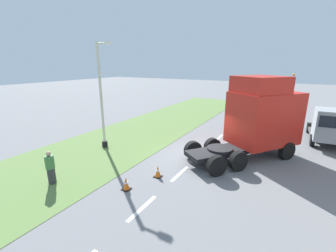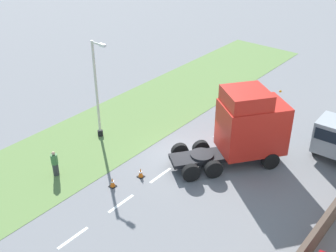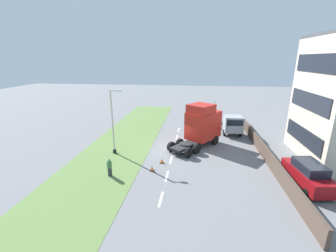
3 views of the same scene
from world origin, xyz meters
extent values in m
plane|color=slate|center=(0.00, 0.00, 0.00)|extent=(120.00, 120.00, 0.00)
cube|color=#607F42|center=(-6.00, 0.00, 0.01)|extent=(7.00, 44.00, 0.01)
cube|color=white|center=(0.00, -8.70, 0.00)|extent=(0.16, 1.80, 0.00)
cube|color=white|center=(0.00, -5.50, 0.00)|extent=(0.16, 1.80, 0.00)
cube|color=white|center=(0.00, -2.30, 0.00)|extent=(0.16, 1.80, 0.00)
cube|color=white|center=(0.00, 0.90, 0.00)|extent=(0.16, 1.80, 0.00)
cube|color=white|center=(0.00, 4.10, 0.00)|extent=(0.16, 1.80, 0.00)
cube|color=white|center=(0.00, 7.30, 0.00)|extent=(0.16, 1.80, 0.00)
cube|color=#4C3D33|center=(9.00, 0.00, 0.63)|extent=(0.25, 24.00, 1.26)
cube|color=black|center=(2.20, 1.10, 0.67)|extent=(5.06, 6.18, 0.24)
cube|color=red|center=(3.09, 2.30, 2.27)|extent=(4.17, 4.42, 2.97)
cube|color=black|center=(4.20, 3.81, 1.62)|extent=(1.73, 1.30, 1.66)
cube|color=black|center=(4.20, 3.81, 2.93)|extent=(1.83, 1.37, 0.95)
cube|color=red|center=(2.76, 1.86, 4.21)|extent=(3.31, 3.31, 0.90)
sphere|color=orange|center=(4.29, 2.79, 4.73)|extent=(0.14, 0.14, 0.14)
cylinder|color=black|center=(1.31, -0.11, 0.85)|extent=(1.90, 1.90, 0.12)
cylinder|color=black|center=(2.67, 3.65, 0.52)|extent=(0.87, 1.03, 1.04)
cylinder|color=black|center=(4.50, 2.30, 0.52)|extent=(0.87, 1.03, 1.04)
cylinder|color=black|center=(0.59, 0.83, 0.52)|extent=(0.87, 1.03, 1.04)
cylinder|color=black|center=(2.42, -0.52, 0.52)|extent=(0.87, 1.03, 1.04)
cylinder|color=black|center=(-0.20, -0.24, 0.52)|extent=(0.87, 1.03, 1.04)
cylinder|color=black|center=(1.63, -1.59, 0.52)|extent=(0.87, 1.03, 1.04)
cube|color=#999EA3|center=(6.91, 5.61, 1.56)|extent=(2.25, 2.05, 1.96)
cube|color=black|center=(6.94, 4.61, 1.95)|extent=(1.92, 0.11, 0.70)
cylinder|color=black|center=(5.89, 5.58, 0.40)|extent=(0.27, 0.81, 0.80)
cylinder|color=black|center=(5.77, 8.96, 0.40)|extent=(0.27, 0.81, 0.80)
cylinder|color=black|center=(-5.95, -1.43, 0.20)|extent=(0.35, 0.35, 0.40)
cylinder|color=beige|center=(-5.95, -1.43, 3.27)|extent=(0.16, 0.16, 6.53)
cylinder|color=beige|center=(-5.50, -1.43, 6.43)|extent=(0.90, 0.11, 0.11)
cube|color=silver|center=(-5.05, -1.43, 6.43)|extent=(0.44, 0.20, 0.16)
cylinder|color=#333338|center=(-4.68, -6.03, 0.38)|extent=(0.34, 0.34, 0.76)
cylinder|color=#3F723F|center=(-4.68, -6.03, 1.06)|extent=(0.39, 0.39, 0.60)
sphere|color=tan|center=(-4.68, -6.03, 1.46)|extent=(0.20, 0.20, 0.20)
cube|color=black|center=(-0.78, -3.12, 0.01)|extent=(0.36, 0.36, 0.03)
cone|color=orange|center=(-0.78, -3.12, 0.31)|extent=(0.28, 0.28, 0.55)
cylinder|color=white|center=(-0.78, -3.12, 0.33)|extent=(0.17, 0.17, 0.07)
cube|color=black|center=(-1.38, -4.76, 0.01)|extent=(0.36, 0.36, 0.03)
cone|color=orange|center=(-1.38, -4.76, 0.31)|extent=(0.28, 0.28, 0.55)
cylinder|color=white|center=(-1.38, -4.76, 0.33)|extent=(0.17, 0.17, 0.07)
camera|label=1|loc=(4.51, -11.44, 5.32)|focal=24.00mm
camera|label=2|loc=(12.72, -17.21, 14.32)|focal=45.00mm
camera|label=3|loc=(2.15, -21.98, 9.35)|focal=24.00mm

